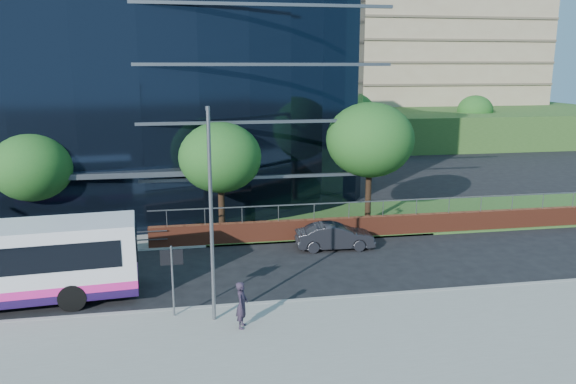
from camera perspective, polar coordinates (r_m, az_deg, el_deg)
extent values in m
plane|color=black|center=(24.57, -22.13, -11.08)|extent=(200.00, 200.00, 0.00)
cube|color=gray|center=(20.17, -25.10, -16.50)|extent=(80.00, 8.00, 0.15)
cube|color=gray|center=(23.65, -22.64, -11.86)|extent=(80.00, 0.25, 0.16)
cube|color=gold|center=(23.85, -22.52, -11.83)|extent=(80.00, 0.08, 0.01)
cube|color=gold|center=(23.99, -22.45, -11.68)|extent=(80.00, 0.08, 0.01)
cube|color=#2D511E|center=(39.12, 18.82, -2.00)|extent=(36.00, 8.00, 0.12)
cube|color=black|center=(46.98, -21.87, 9.94)|extent=(38.00, 16.00, 16.00)
cube|color=#595E66|center=(33.38, -26.12, 1.35)|extent=(22.00, 1.20, 0.30)
cube|color=maroon|center=(34.00, 15.94, -3.02)|extent=(34.00, 0.40, 1.20)
cube|color=slate|center=(33.64, 16.09, -0.59)|extent=(34.00, 0.06, 0.06)
cube|color=#2D511E|center=(82.81, 8.81, 7.32)|extent=(60.00, 42.00, 4.00)
cube|color=tan|center=(84.70, 8.71, 17.61)|extent=(50.00, 12.00, 26.00)
cylinder|color=slate|center=(21.94, -11.64, -8.87)|extent=(0.08, 0.08, 2.80)
cube|color=black|center=(21.63, -11.75, -6.51)|extent=(0.85, 0.06, 0.60)
cylinder|color=black|center=(33.59, -24.11, -2.38)|extent=(0.36, 0.36, 2.86)
ellipsoid|color=#154A1C|center=(33.03, -24.54, 2.32)|extent=(4.29, 4.29, 3.65)
cylinder|color=black|center=(32.08, -6.76, -1.80)|extent=(0.36, 0.36, 3.08)
ellipsoid|color=#154A1C|center=(31.47, -6.90, 3.52)|extent=(4.62, 4.62, 3.93)
cylinder|color=black|center=(34.65, 8.15, -0.38)|extent=(0.36, 0.36, 3.52)
ellipsoid|color=#154A1C|center=(34.04, 8.33, 5.27)|extent=(5.28, 5.28, 4.49)
cylinder|color=black|center=(65.28, 6.64, 5.57)|extent=(0.36, 0.36, 3.08)
ellipsoid|color=#154A1C|center=(64.98, 6.71, 8.21)|extent=(4.62, 4.62, 3.93)
cylinder|color=black|center=(73.28, 18.32, 5.70)|extent=(0.36, 0.36, 2.86)
ellipsoid|color=#154A1C|center=(73.02, 18.47, 7.88)|extent=(4.29, 4.29, 3.65)
cylinder|color=slate|center=(20.55, -7.81, -2.56)|extent=(0.14, 0.14, 8.00)
cube|color=slate|center=(20.24, -8.18, 8.42)|extent=(0.15, 0.70, 0.12)
cylinder|color=black|center=(24.17, -21.07, -9.97)|extent=(1.13, 0.42, 1.10)
imported|color=black|center=(29.95, 4.78, -4.51)|extent=(4.22, 1.67, 1.37)
imported|color=#2A2030|center=(20.87, -4.70, -11.35)|extent=(0.60, 0.74, 1.75)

